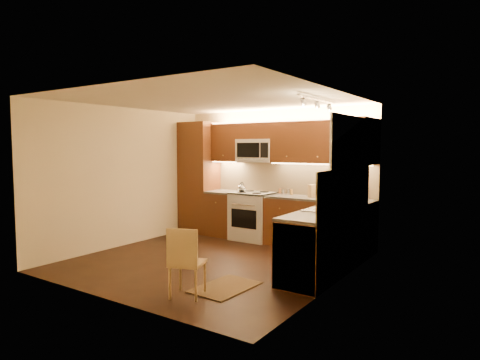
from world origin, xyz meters
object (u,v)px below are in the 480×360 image
Objects in this scene: stove at (253,216)px; kettle at (242,187)px; sink at (330,204)px; dining_chair at (188,261)px; toaster_oven at (333,192)px; soap_bottle at (349,199)px; microwave at (257,151)px; knife_block at (313,191)px.

kettle reaches higher than stove.
sink is 2.25m from dining_chair.
toaster_oven reaches higher than soap_bottle.
kettle is (-0.21, -0.09, 0.56)m from stove.
knife_block is (1.21, -0.07, -0.71)m from microwave.
soap_bottle is (0.57, -0.84, -0.00)m from toaster_oven.
dining_chair is at bearing -72.10° from stove.
sink is 1.42m from knife_block.
microwave is at bearing 147.79° from sink.
kettle is 0.88× the size of knife_block.
toaster_oven is 1.70× the size of soap_bottle.
toaster_oven is 3.28m from dining_chair.
kettle is at bearing -156.72° from stove.
dining_chair is at bearing -69.87° from knife_block.
kettle is 1.78m from toaster_oven.
toaster_oven is (1.57, 0.12, 0.55)m from stove.
stove is 1.07× the size of sink.
toaster_oven is at bearing 133.60° from soap_bottle.
sink is (2.00, -1.26, -0.74)m from microwave.
microwave is at bearing 90.00° from stove.
toaster_oven is at bearing 33.33° from knife_block.
microwave is at bearing -159.20° from knife_block.
toaster_oven is at bearing -0.63° from microwave.
microwave is 1.72m from toaster_oven.
stove is at bearing 178.01° from toaster_oven.
toaster_oven reaches higher than dining_chair.
stove is 1.27m from microwave.
stove is at bearing 170.73° from soap_bottle.
knife_block is 0.26× the size of dining_chair.
toaster_oven is at bearing 7.50° from kettle.
stove is at bearing -90.00° from microwave.
sink is at bearing -24.32° from kettle.
stove is at bearing 150.64° from sink.
soap_bottle reaches higher than dining_chair.
toaster_oven is (-0.43, 1.24, 0.03)m from sink.
kettle is at bearing -149.72° from knife_block.
stove is 2.32m from soap_bottle.
knife_block is at bearing 149.08° from soap_bottle.
kettle is at bearing -132.58° from microwave.
toaster_oven is (1.57, -0.02, -0.71)m from microwave.
toaster_oven is 1.59× the size of knife_block.
stove is 1.34m from knife_block.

